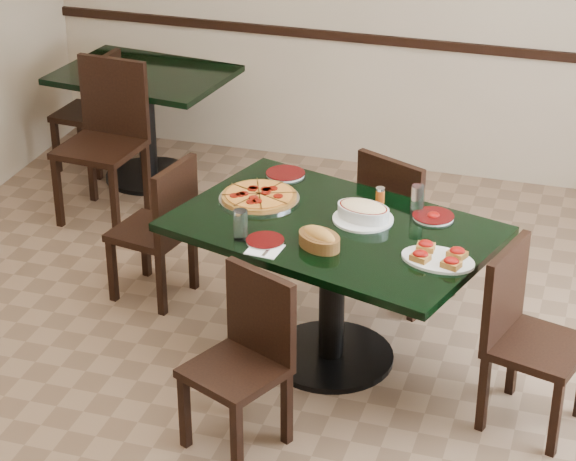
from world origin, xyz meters
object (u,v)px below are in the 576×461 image
(chair_far, at_px, (401,222))
(back_chair_near, at_px, (107,130))
(chair_near, at_px, (246,352))
(chair_right, at_px, (523,329))
(lasagna_casserole, at_px, (363,211))
(back_chair_left, at_px, (95,107))
(pepperoni_pizza, at_px, (259,196))
(bruschetta_platter, at_px, (438,256))
(main_table, at_px, (333,259))
(back_table, at_px, (145,105))
(chair_left, at_px, (162,224))
(bread_basket, at_px, (319,239))

(chair_far, height_order, back_chair_near, back_chair_near)
(chair_near, xyz_separation_m, back_chair_near, (-1.57, 1.93, 0.11))
(chair_right, relative_size, lasagna_casserole, 2.88)
(chair_far, relative_size, back_chair_left, 1.08)
(back_chair_near, relative_size, lasagna_casserole, 3.31)
(pepperoni_pizza, bearing_deg, chair_far, 37.81)
(chair_far, xyz_separation_m, back_chair_left, (-2.34, 1.17, -0.04))
(chair_far, height_order, bruschetta_platter, chair_far)
(main_table, bearing_deg, back_chair_left, 156.51)
(pepperoni_pizza, distance_m, bruschetta_platter, 1.03)
(back_table, xyz_separation_m, chair_near, (1.56, -2.48, -0.08))
(main_table, height_order, chair_right, chair_right)
(chair_left, bearing_deg, back_table, -142.72)
(bruschetta_platter, bearing_deg, chair_near, -133.45)
(lasagna_casserole, bearing_deg, back_table, 152.45)
(chair_right, height_order, lasagna_casserole, chair_right)
(main_table, distance_m, pepperoni_pizza, 0.50)
(pepperoni_pizza, bearing_deg, chair_right, -15.57)
(chair_far, bearing_deg, back_table, -3.98)
(chair_left, bearing_deg, back_chair_near, -129.71)
(chair_far, bearing_deg, chair_right, 156.48)
(chair_near, relative_size, chair_left, 1.00)
(back_table, distance_m, pepperoni_pizza, 2.09)
(chair_far, relative_size, chair_left, 1.09)
(chair_far, xyz_separation_m, chair_right, (0.74, -0.86, -0.01))
(chair_right, xyz_separation_m, pepperoni_pizza, (-1.36, 0.38, 0.29))
(chair_left, distance_m, bread_basket, 1.21)
(back_chair_near, xyz_separation_m, pepperoni_pizza, (1.34, -1.05, 0.21))
(back_table, xyz_separation_m, bruschetta_platter, (2.29, -1.97, 0.25))
(chair_near, relative_size, back_chair_near, 0.82)
(chair_far, distance_m, pepperoni_pizza, 0.83)
(bread_basket, relative_size, bruschetta_platter, 0.72)
(chair_right, xyz_separation_m, bread_basket, (-0.94, -0.01, 0.31))
(bread_basket, bearing_deg, back_chair_left, 169.05)
(pepperoni_pizza, bearing_deg, back_chair_near, 142.05)
(back_chair_near, distance_m, lasagna_casserole, 2.21)
(chair_far, relative_size, chair_right, 1.02)
(back_chair_near, distance_m, bread_basket, 2.29)
(chair_near, distance_m, chair_right, 1.24)
(chair_far, relative_size, back_chair_near, 0.89)
(bruschetta_platter, bearing_deg, main_table, 170.47)
(back_chair_left, bearing_deg, bread_basket, 50.98)
(pepperoni_pizza, bearing_deg, bruschetta_platter, -20.99)
(chair_right, relative_size, back_chair_left, 1.05)
(back_chair_near, xyz_separation_m, bread_basket, (1.76, -1.44, 0.24))
(main_table, distance_m, chair_near, 0.75)
(lasagna_casserole, bearing_deg, chair_right, -6.61)
(bread_basket, bearing_deg, chair_near, -78.13)
(lasagna_casserole, xyz_separation_m, bruschetta_platter, (0.42, -0.30, -0.02))
(main_table, relative_size, bread_basket, 6.20)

